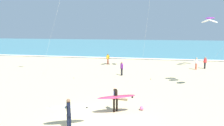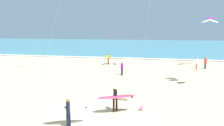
{
  "view_description": "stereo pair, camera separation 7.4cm",
  "coord_description": "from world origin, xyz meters",
  "px_view_note": "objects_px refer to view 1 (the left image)",
  "views": [
    {
      "loc": [
        2.53,
        -11.61,
        5.39
      ],
      "look_at": [
        -0.76,
        5.89,
        2.44
      ],
      "focal_mm": 34.09,
      "sensor_mm": 36.0,
      "label": 1
    },
    {
      "loc": [
        2.61,
        -11.6,
        5.39
      ],
      "look_at": [
        -0.76,
        5.89,
        2.44
      ],
      "focal_mm": 34.09,
      "sensor_mm": 36.0,
      "label": 2
    }
  ],
  "objects_px": {
    "surfer_trailing": "(116,97)",
    "kite_arc_violet_far": "(210,20)",
    "driftwood_log": "(117,98)",
    "bystander_red_top": "(205,63)",
    "bystander_purple_top": "(122,69)",
    "bystander_yellow_top": "(108,59)",
    "bystander_white_top": "(196,63)",
    "surfer_lead": "(69,109)",
    "beach_ball": "(142,108)"
  },
  "relations": [
    {
      "from": "bystander_white_top",
      "to": "driftwood_log",
      "type": "xyz_separation_m",
      "value": [
        -8.27,
        -13.52,
        -0.73
      ]
    },
    {
      "from": "surfer_lead",
      "to": "bystander_purple_top",
      "type": "bearing_deg",
      "value": 85.68
    },
    {
      "from": "bystander_purple_top",
      "to": "bystander_white_top",
      "type": "bearing_deg",
      "value": 30.11
    },
    {
      "from": "bystander_white_top",
      "to": "beach_ball",
      "type": "relative_size",
      "value": 5.68
    },
    {
      "from": "beach_ball",
      "to": "surfer_trailing",
      "type": "bearing_deg",
      "value": -155.81
    },
    {
      "from": "bystander_yellow_top",
      "to": "surfer_lead",
      "type": "bearing_deg",
      "value": -84.12
    },
    {
      "from": "driftwood_log",
      "to": "beach_ball",
      "type": "bearing_deg",
      "value": -42.46
    },
    {
      "from": "bystander_yellow_top",
      "to": "bystander_white_top",
      "type": "relative_size",
      "value": 1.0
    },
    {
      "from": "surfer_trailing",
      "to": "driftwood_log",
      "type": "height_order",
      "value": "surfer_trailing"
    },
    {
      "from": "surfer_trailing",
      "to": "driftwood_log",
      "type": "distance_m",
      "value": 2.73
    },
    {
      "from": "bystander_purple_top",
      "to": "bystander_white_top",
      "type": "relative_size",
      "value": 1.0
    },
    {
      "from": "bystander_purple_top",
      "to": "bystander_red_top",
      "type": "bearing_deg",
      "value": 30.53
    },
    {
      "from": "surfer_lead",
      "to": "surfer_trailing",
      "type": "distance_m",
      "value": 3.33
    },
    {
      "from": "surfer_trailing",
      "to": "bystander_white_top",
      "type": "height_order",
      "value": "surfer_trailing"
    },
    {
      "from": "bystander_yellow_top",
      "to": "surfer_trailing",
      "type": "bearing_deg",
      "value": -76.66
    },
    {
      "from": "surfer_trailing",
      "to": "bystander_red_top",
      "type": "xyz_separation_m",
      "value": [
        9.16,
        16.88,
        -0.24
      ]
    },
    {
      "from": "surfer_trailing",
      "to": "driftwood_log",
      "type": "xyz_separation_m",
      "value": [
        -0.37,
        2.52,
        -0.97
      ]
    },
    {
      "from": "bystander_red_top",
      "to": "driftwood_log",
      "type": "height_order",
      "value": "bystander_red_top"
    },
    {
      "from": "bystander_yellow_top",
      "to": "beach_ball",
      "type": "xyz_separation_m",
      "value": [
        5.89,
        -17.37,
        -0.67
      ]
    },
    {
      "from": "surfer_lead",
      "to": "bystander_white_top",
      "type": "distance_m",
      "value": 21.13
    },
    {
      "from": "surfer_lead",
      "to": "surfer_trailing",
      "type": "xyz_separation_m",
      "value": [
        2.16,
        2.53,
        0.01
      ]
    },
    {
      "from": "surfer_lead",
      "to": "beach_ball",
      "type": "xyz_separation_m",
      "value": [
        3.77,
        3.25,
        -0.91
      ]
    },
    {
      "from": "surfer_trailing",
      "to": "bystander_purple_top",
      "type": "bearing_deg",
      "value": 96.12
    },
    {
      "from": "bystander_yellow_top",
      "to": "driftwood_log",
      "type": "xyz_separation_m",
      "value": [
        3.92,
        -15.56,
        -0.73
      ]
    },
    {
      "from": "surfer_trailing",
      "to": "bystander_yellow_top",
      "type": "height_order",
      "value": "surfer_trailing"
    },
    {
      "from": "surfer_lead",
      "to": "driftwood_log",
      "type": "distance_m",
      "value": 5.45
    },
    {
      "from": "bystander_red_top",
      "to": "beach_ball",
      "type": "height_order",
      "value": "bystander_red_top"
    },
    {
      "from": "surfer_trailing",
      "to": "bystander_white_top",
      "type": "distance_m",
      "value": 17.89
    },
    {
      "from": "bystander_red_top",
      "to": "bystander_white_top",
      "type": "bearing_deg",
      "value": -146.52
    },
    {
      "from": "surfer_lead",
      "to": "bystander_purple_top",
      "type": "xyz_separation_m",
      "value": [
        1.01,
        13.32,
        -0.23
      ]
    },
    {
      "from": "surfer_lead",
      "to": "beach_ball",
      "type": "distance_m",
      "value": 5.06
    },
    {
      "from": "kite_arc_violet_far",
      "to": "surfer_trailing",
      "type": "bearing_deg",
      "value": -118.15
    },
    {
      "from": "bystander_yellow_top",
      "to": "beach_ball",
      "type": "height_order",
      "value": "bystander_yellow_top"
    },
    {
      "from": "kite_arc_violet_far",
      "to": "driftwood_log",
      "type": "xyz_separation_m",
      "value": [
        -10.04,
        -15.54,
        -6.34
      ]
    },
    {
      "from": "bystander_purple_top",
      "to": "beach_ball",
      "type": "height_order",
      "value": "bystander_purple_top"
    },
    {
      "from": "bystander_red_top",
      "to": "bystander_yellow_top",
      "type": "bearing_deg",
      "value": 174.88
    },
    {
      "from": "kite_arc_violet_far",
      "to": "bystander_white_top",
      "type": "height_order",
      "value": "kite_arc_violet_far"
    },
    {
      "from": "surfer_trailing",
      "to": "bystander_purple_top",
      "type": "relative_size",
      "value": 1.57
    },
    {
      "from": "surfer_trailing",
      "to": "kite_arc_violet_far",
      "type": "xyz_separation_m",
      "value": [
        9.67,
        18.07,
        5.36
      ]
    },
    {
      "from": "bystander_yellow_top",
      "to": "driftwood_log",
      "type": "bearing_deg",
      "value": -75.87
    },
    {
      "from": "bystander_purple_top",
      "to": "beach_ball",
      "type": "bearing_deg",
      "value": -74.68
    },
    {
      "from": "kite_arc_violet_far",
      "to": "bystander_purple_top",
      "type": "relative_size",
      "value": 4.27
    },
    {
      "from": "driftwood_log",
      "to": "surfer_lead",
      "type": "bearing_deg",
      "value": -109.54
    },
    {
      "from": "surfer_lead",
      "to": "bystander_yellow_top",
      "type": "xyz_separation_m",
      "value": [
        -2.12,
        20.62,
        -0.23
      ]
    },
    {
      "from": "bystander_yellow_top",
      "to": "driftwood_log",
      "type": "height_order",
      "value": "bystander_yellow_top"
    },
    {
      "from": "kite_arc_violet_far",
      "to": "surfer_lead",
      "type": "bearing_deg",
      "value": -119.87
    },
    {
      "from": "beach_ball",
      "to": "kite_arc_violet_far",
      "type": "bearing_deg",
      "value": 65.06
    },
    {
      "from": "bystander_yellow_top",
      "to": "bystander_white_top",
      "type": "height_order",
      "value": "same"
    },
    {
      "from": "surfer_trailing",
      "to": "surfer_lead",
      "type": "bearing_deg",
      "value": -130.54
    },
    {
      "from": "driftwood_log",
      "to": "bystander_red_top",
      "type": "bearing_deg",
      "value": 56.41
    }
  ]
}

